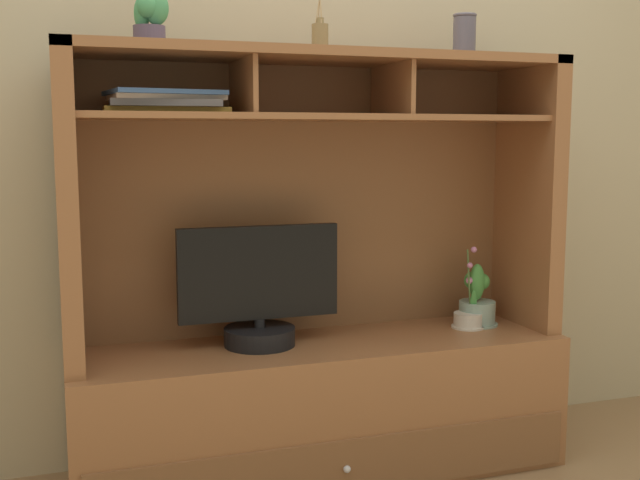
% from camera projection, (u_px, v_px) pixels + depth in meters
% --- Properties ---
extents(floor_plane, '(6.00, 6.00, 0.02)m').
position_uv_depth(floor_plane, '(320.00, 472.00, 2.72)').
color(floor_plane, olive).
rests_on(floor_plane, ground).
extents(back_wall, '(6.00, 0.02, 2.80)m').
position_uv_depth(back_wall, '(295.00, 68.00, 2.79)').
color(back_wall, tan).
rests_on(back_wall, ground).
extents(media_console, '(1.67, 0.52, 1.43)m').
position_uv_depth(media_console, '(319.00, 354.00, 2.67)').
color(media_console, '#915B36').
rests_on(media_console, ground).
extents(tv_monitor, '(0.54, 0.24, 0.40)m').
position_uv_depth(tv_monitor, '(259.00, 297.00, 2.58)').
color(tv_monitor, black).
rests_on(tv_monitor, media_console).
extents(potted_orchid, '(0.12, 0.12, 0.30)m').
position_uv_depth(potted_orchid, '(468.00, 317.00, 2.84)').
color(potted_orchid, silver).
rests_on(potted_orchid, media_console).
extents(potted_fern, '(0.15, 0.15, 0.23)m').
position_uv_depth(potted_fern, '(477.00, 305.00, 2.87)').
color(potted_fern, '#86A296').
rests_on(potted_fern, media_console).
extents(magazine_stack_left, '(0.38, 0.30, 0.07)m').
position_uv_depth(magazine_stack_left, '(165.00, 101.00, 2.37)').
color(magazine_stack_left, '#B59239').
rests_on(magazine_stack_left, media_console).
extents(diffuser_bottle, '(0.05, 0.05, 0.27)m').
position_uv_depth(diffuser_bottle, '(320.00, 36.00, 2.52)').
color(diffuser_bottle, olive).
rests_on(diffuser_bottle, media_console).
extents(potted_succulent, '(0.12, 0.11, 0.17)m').
position_uv_depth(potted_succulent, '(149.00, 21.00, 2.37)').
color(potted_succulent, '#4E4359').
rests_on(potted_succulent, media_console).
extents(ceramic_vase, '(0.08, 0.08, 0.15)m').
position_uv_depth(ceramic_vase, '(464.00, 36.00, 2.71)').
color(ceramic_vase, '#55505E').
rests_on(ceramic_vase, media_console).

